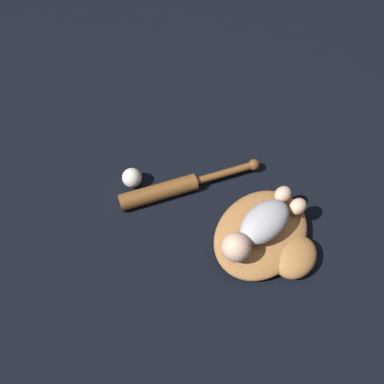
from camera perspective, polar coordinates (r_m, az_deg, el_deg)
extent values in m
plane|color=black|center=(1.26, 10.94, -9.07)|extent=(6.00, 6.00, 0.00)
ellipsoid|color=#A8703D|center=(1.25, 10.45, -6.13)|extent=(0.43, 0.37, 0.07)
ellipsoid|color=#A8703D|center=(1.24, 15.45, -9.49)|extent=(0.19, 0.17, 0.07)
ellipsoid|color=#B2B2B7|center=(1.19, 11.02, -4.46)|extent=(0.21, 0.15, 0.08)
sphere|color=beige|center=(1.13, 6.73, -8.33)|extent=(0.09, 0.09, 0.09)
ellipsoid|color=beige|center=(1.26, 15.84, -2.13)|extent=(0.07, 0.06, 0.05)
ellipsoid|color=beige|center=(1.27, 13.67, -0.33)|extent=(0.07, 0.06, 0.05)
cylinder|color=brown|center=(1.32, -5.12, -0.02)|extent=(0.28, 0.12, 0.06)
cylinder|color=brown|center=(1.37, 5.09, 2.90)|extent=(0.23, 0.08, 0.03)
sphere|color=brown|center=(1.40, 9.40, 4.12)|extent=(0.04, 0.04, 0.04)
sphere|color=white|center=(1.36, -9.12, 2.16)|extent=(0.07, 0.07, 0.07)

